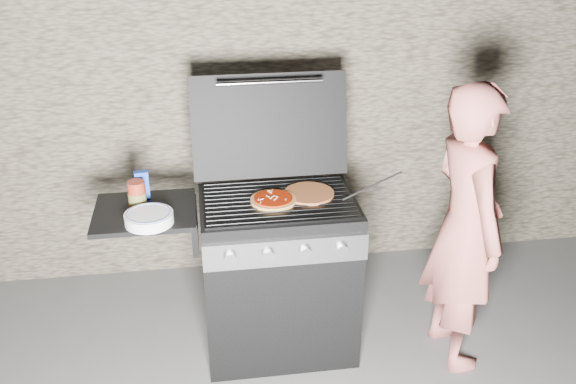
{
  "coord_description": "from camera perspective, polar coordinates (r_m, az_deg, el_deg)",
  "views": [
    {
      "loc": [
        -0.38,
        -2.89,
        2.37
      ],
      "look_at": [
        0.05,
        0.0,
        0.95
      ],
      "focal_mm": 40.0,
      "sensor_mm": 36.0,
      "label": 1
    }
  ],
  "objects": [
    {
      "name": "sauce_jar",
      "position": [
        3.27,
        -13.28,
        -0.18
      ],
      "size": [
        0.11,
        0.11,
        0.14
      ],
      "primitive_type": "cylinder",
      "rotation": [
        0.0,
        0.0,
        0.33
      ],
      "color": "maroon",
      "rests_on": "gas_grill"
    },
    {
      "name": "person",
      "position": [
        3.39,
        15.45,
        -3.16
      ],
      "size": [
        0.42,
        0.59,
        1.55
      ],
      "primitive_type": "imported",
      "rotation": [
        0.0,
        0.0,
        1.65
      ],
      "color": "#C0645A",
      "rests_on": "ground"
    },
    {
      "name": "stone_wall",
      "position": [
        4.23,
        -2.76,
        5.5
      ],
      "size": [
        8.0,
        0.35,
        1.8
      ],
      "primitive_type": "cube",
      "color": "gray",
      "rests_on": "ground"
    },
    {
      "name": "blue_carton",
      "position": [
        3.35,
        -12.84,
        0.62
      ],
      "size": [
        0.07,
        0.05,
        0.15
      ],
      "primitive_type": "cube",
      "rotation": [
        0.0,
        0.0,
        0.14
      ],
      "color": "#1E3FB8",
      "rests_on": "gas_grill"
    },
    {
      "name": "pizza_plain",
      "position": [
        3.31,
        1.87,
        -0.12
      ],
      "size": [
        0.28,
        0.28,
        0.01
      ],
      "primitive_type": "cylinder",
      "rotation": [
        0.0,
        0.0,
        0.1
      ],
      "color": "#C16F30",
      "rests_on": "gas_grill"
    },
    {
      "name": "pizza_topped",
      "position": [
        3.24,
        -1.32,
        -0.65
      ],
      "size": [
        0.24,
        0.24,
        0.03
      ],
      "primitive_type": null,
      "rotation": [
        0.0,
        0.0,
        -0.04
      ],
      "color": "#B9723D",
      "rests_on": "gas_grill"
    },
    {
      "name": "tongs",
      "position": [
        3.34,
        7.54,
        0.47
      ],
      "size": [
        0.35,
        0.16,
        0.08
      ],
      "primitive_type": "cylinder",
      "rotation": [
        0.0,
        1.4,
        0.4
      ],
      "color": "black",
      "rests_on": "gas_grill"
    },
    {
      "name": "plate_stack",
      "position": [
        3.12,
        -12.25,
        -2.29
      ],
      "size": [
        0.24,
        0.24,
        0.05
      ],
      "primitive_type": "cylinder",
      "rotation": [
        0.0,
        0.0,
        -0.05
      ],
      "color": "white",
      "rests_on": "gas_grill"
    },
    {
      "name": "ground",
      "position": [
        3.76,
        -0.77,
        -13.19
      ],
      "size": [
        50.0,
        50.0,
        0.0
      ],
      "primitive_type": "plane",
      "color": "#585756"
    },
    {
      "name": "gas_grill",
      "position": [
        3.47,
        -4.95,
        -7.68
      ],
      "size": [
        1.34,
        0.79,
        0.91
      ],
      "primitive_type": null,
      "color": "black",
      "rests_on": "ground"
    }
  ]
}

